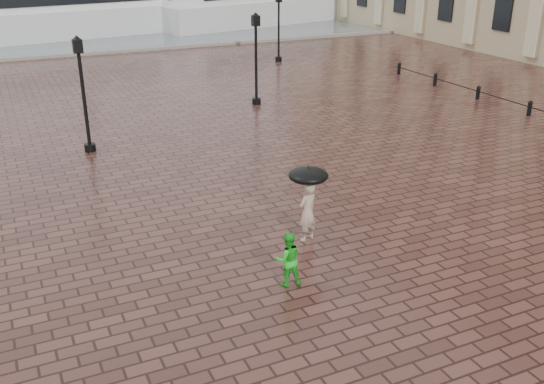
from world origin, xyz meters
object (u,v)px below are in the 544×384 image
at_px(street_lamps, 150,54).
at_px(child_pedestrian, 288,259).
at_px(adult_pedestrian, 308,212).
at_px(ferry_near, 44,9).

bearing_deg(street_lamps, child_pedestrian, -95.09).
bearing_deg(adult_pedestrian, ferry_near, -106.96).
distance_m(child_pedestrian, ferry_near, 44.11).
relative_size(street_lamps, adult_pedestrian, 12.40).
xyz_separation_m(adult_pedestrian, child_pedestrian, (-1.55, -1.92, -0.16)).
distance_m(adult_pedestrian, ferry_near, 42.26).
bearing_deg(child_pedestrian, street_lamps, -84.32).
bearing_deg(ferry_near, street_lamps, -92.66).
xyz_separation_m(adult_pedestrian, ferry_near, (-2.59, 42.15, 1.49)).
bearing_deg(adult_pedestrian, street_lamps, -111.17).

